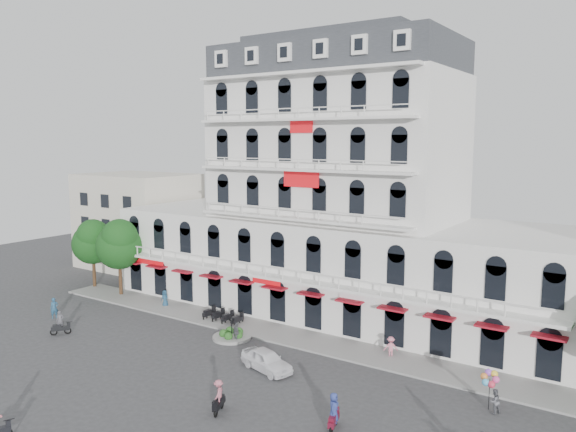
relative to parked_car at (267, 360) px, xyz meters
The scene contains 17 objects.
ground 4.05m from the parked_car, 142.74° to the right, with size 120.00×120.00×0.00m, color #38383A.
sidewalk 7.34m from the parked_car, 115.68° to the left, with size 53.00×4.00×0.16m, color gray.
main_building 18.38m from the parked_car, 101.49° to the left, with size 45.00×15.00×25.80m.
flank_building_west 37.91m from the parked_car, 152.06° to the left, with size 14.00×10.00×12.00m, color beige.
traffic_island 7.16m from the parked_car, 149.80° to the left, with size 3.20×3.20×1.60m.
parked_scooter_row 11.49m from the parked_car, 146.13° to the left, with size 4.40×1.80×1.10m, color black, non-canonical shape.
tree_west_outer 30.43m from the parked_car, 165.43° to the left, with size 4.50×4.48×7.76m.
tree_west_inner 25.61m from the parked_car, 163.66° to the left, with size 4.76×4.76×8.25m.
parked_car is the anchor object (origin of this frame).
rider_west 19.16m from the parked_car, 168.81° to the right, with size 1.19×1.43×2.07m.
rider_east 9.21m from the parked_car, 29.55° to the right, with size 0.75×1.67×2.19m.
rider_center 6.79m from the parked_car, 79.09° to the right, with size 0.93×1.62×2.07m.
pedestrian_left 18.62m from the parked_car, 158.51° to the left, with size 0.82×0.53×1.67m, color navy.
pedestrian_mid 6.30m from the parked_car, 149.03° to the left, with size 0.91×0.38×1.56m, color #55565D.
pedestrian_right 9.55m from the parked_car, 47.94° to the left, with size 1.07×0.61×1.65m, color #D67188.
pedestrian_far 23.21m from the parked_car, behind, with size 0.70×0.46×1.92m, color #255071.
balloon_vendor 15.16m from the parked_car, 10.02° to the left, with size 1.41×1.29×2.45m.
Camera 1 is at (25.71, -28.43, 16.34)m, focal length 35.00 mm.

